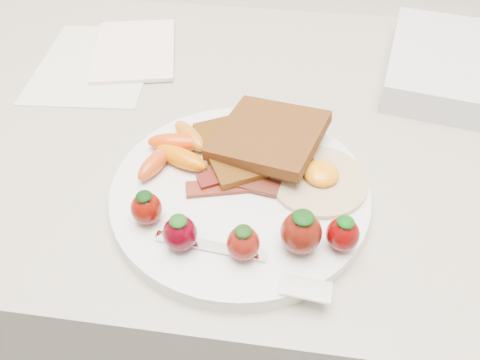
# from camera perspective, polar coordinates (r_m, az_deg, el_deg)

# --- Properties ---
(counter) EXTENTS (2.00, 0.60, 0.90)m
(counter) POSITION_cam_1_polar(r_m,az_deg,el_deg) (0.95, 0.77, -14.13)
(counter) COLOR gray
(counter) RESTS_ON ground
(plate) EXTENTS (0.27, 0.27, 0.02)m
(plate) POSITION_cam_1_polar(r_m,az_deg,el_deg) (0.49, 0.00, -1.53)
(plate) COLOR white
(plate) RESTS_ON counter
(toast_lower) EXTENTS (0.14, 0.14, 0.01)m
(toast_lower) POSITION_cam_1_polar(r_m,az_deg,el_deg) (0.52, 1.36, 4.16)
(toast_lower) COLOR #4D280F
(toast_lower) RESTS_ON plate
(toast_upper) EXTENTS (0.14, 0.14, 0.03)m
(toast_upper) POSITION_cam_1_polar(r_m,az_deg,el_deg) (0.52, 3.54, 5.48)
(toast_upper) COLOR #311B04
(toast_upper) RESTS_ON toast_lower
(fried_egg) EXTENTS (0.12, 0.12, 0.02)m
(fried_egg) POSITION_cam_1_polar(r_m,az_deg,el_deg) (0.50, 9.62, 0.19)
(fried_egg) COLOR silver
(fried_egg) RESTS_ON plate
(bacon_strips) EXTENTS (0.10, 0.07, 0.01)m
(bacon_strips) POSITION_cam_1_polar(r_m,az_deg,el_deg) (0.49, -0.76, -0.02)
(bacon_strips) COLOR #51060A
(bacon_strips) RESTS_ON plate
(baby_carrots) EXTENTS (0.08, 0.11, 0.02)m
(baby_carrots) POSITION_cam_1_polar(r_m,az_deg,el_deg) (0.52, -7.77, 3.72)
(baby_carrots) COLOR #DB3E03
(baby_carrots) RESTS_ON plate
(strawberries) EXTENTS (0.21, 0.06, 0.05)m
(strawberries) POSITION_cam_1_polar(r_m,az_deg,el_deg) (0.43, 1.23, -6.13)
(strawberries) COLOR #630B03
(strawberries) RESTS_ON plate
(fork) EXTENTS (0.17, 0.05, 0.00)m
(fork) POSITION_cam_1_polar(r_m,az_deg,el_deg) (0.42, 1.48, -10.24)
(fork) COLOR silver
(fork) RESTS_ON plate
(paper_sheet) EXTENTS (0.18, 0.23, 0.00)m
(paper_sheet) POSITION_cam_1_polar(r_m,az_deg,el_deg) (0.74, -17.16, 13.46)
(paper_sheet) COLOR silver
(paper_sheet) RESTS_ON counter
(notepad) EXTENTS (0.15, 0.19, 0.01)m
(notepad) POSITION_cam_1_polar(r_m,az_deg,el_deg) (0.75, -12.71, 15.24)
(notepad) COLOR white
(notepad) RESTS_ON paper_sheet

